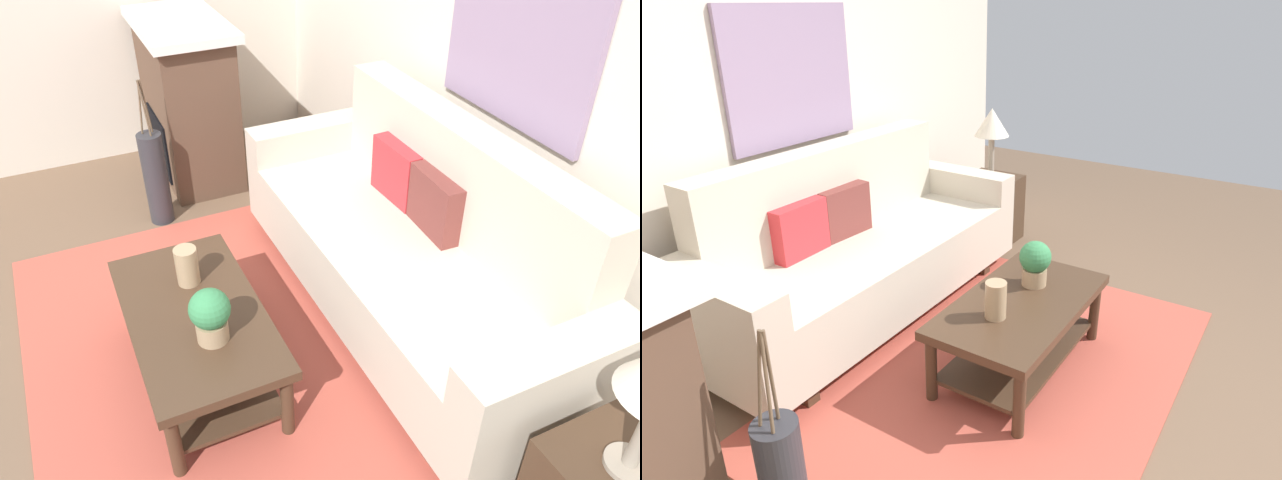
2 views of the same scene
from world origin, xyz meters
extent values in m
plane|color=brown|center=(0.00, 0.00, 0.00)|extent=(9.00, 9.00, 0.00)
cube|color=beige|center=(0.00, 2.16, 1.35)|extent=(5.00, 0.10, 2.70)
cube|color=#B24C3D|center=(0.00, 0.50, 0.01)|extent=(2.59, 1.72, 0.01)
cube|color=beige|center=(0.12, 1.56, 0.32)|extent=(1.95, 0.84, 0.40)
cube|color=beige|center=(0.12, 1.88, 0.80)|extent=(1.95, 0.20, 0.56)
cube|color=beige|center=(-0.96, 1.56, 0.42)|extent=(0.20, 0.84, 0.60)
cube|color=beige|center=(1.19, 1.56, 0.42)|extent=(0.20, 0.84, 0.60)
cube|color=#422D1E|center=(-0.76, 1.56, 0.06)|extent=(0.08, 0.74, 0.12)
cube|color=#422D1E|center=(0.99, 1.56, 0.06)|extent=(0.08, 0.74, 0.12)
cube|color=red|center=(-0.26, 1.74, 0.68)|extent=(0.36, 0.13, 0.32)
cube|color=brown|center=(0.12, 1.74, 0.68)|extent=(0.37, 0.14, 0.32)
cube|color=#422D1E|center=(0.10, 0.46, 0.41)|extent=(1.10, 0.60, 0.05)
cube|color=#422D1E|center=(0.10, 0.46, 0.12)|extent=(0.98, 0.50, 0.02)
cylinder|color=#422D1E|center=(-0.39, 0.21, 0.19)|extent=(0.06, 0.06, 0.38)
cylinder|color=#422D1E|center=(0.59, 0.21, 0.19)|extent=(0.06, 0.06, 0.38)
cylinder|color=#422D1E|center=(-0.39, 0.71, 0.19)|extent=(0.06, 0.06, 0.38)
cylinder|color=#422D1E|center=(0.59, 0.71, 0.19)|extent=(0.06, 0.06, 0.38)
cylinder|color=tan|center=(-0.12, 0.50, 0.53)|extent=(0.11, 0.11, 0.20)
cylinder|color=tan|center=(0.31, 0.49, 0.48)|extent=(0.14, 0.14, 0.10)
sphere|color=#367F4B|center=(0.31, 0.49, 0.60)|extent=(0.18, 0.18, 0.18)
cube|color=#422D1E|center=(1.59, 1.51, 0.28)|extent=(0.44, 0.44, 0.56)
cylinder|color=gray|center=(1.59, 1.51, 0.57)|extent=(0.16, 0.16, 0.02)
cylinder|color=gray|center=(1.59, 1.51, 0.74)|extent=(0.05, 0.05, 0.35)
cone|color=beige|center=(1.59, 1.51, 1.02)|extent=(0.28, 0.28, 0.22)
cylinder|color=brown|center=(-1.38, 0.61, 0.82)|extent=(0.03, 0.03, 0.36)
cylinder|color=brown|center=(-1.41, 0.63, 0.82)|extent=(0.05, 0.04, 0.36)
cylinder|color=brown|center=(-1.41, 0.59, 0.82)|extent=(0.05, 0.04, 0.36)
cube|color=gray|center=(0.12, 2.09, 1.49)|extent=(0.96, 0.03, 0.82)
camera|label=1|loc=(2.25, 0.08, 2.33)|focal=34.41mm
camera|label=2|loc=(-2.25, -0.67, 1.91)|focal=30.97mm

